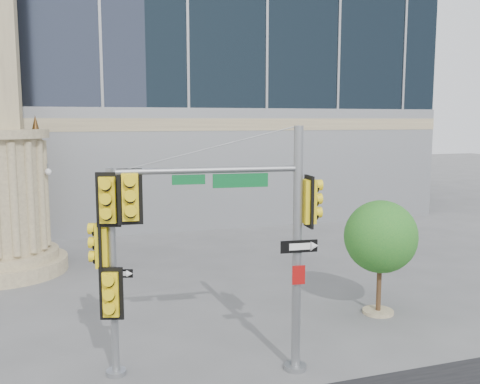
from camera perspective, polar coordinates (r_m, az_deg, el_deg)
name	(u,v)px	position (r m, az deg, el deg)	size (l,w,h in m)	color
ground	(243,352)	(13.13, 0.33, -16.69)	(120.00, 120.00, 0.00)	#545456
main_signal_pole	(254,224)	(11.08, 1.46, -3.41)	(4.10, 0.75, 5.31)	slate
secondary_signal_pole	(109,257)	(11.41, -13.80, -6.77)	(0.77, 0.71, 4.45)	slate
street_tree	(381,240)	(15.42, 14.85, -4.93)	(2.07, 2.02, 3.22)	gray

